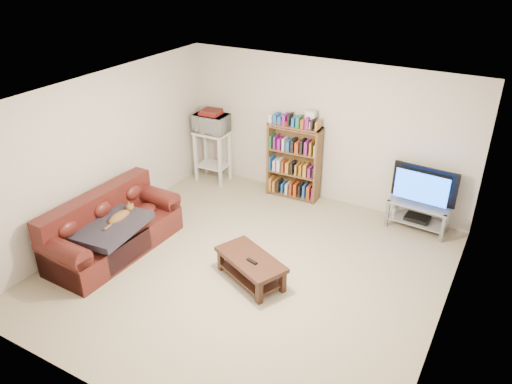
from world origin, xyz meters
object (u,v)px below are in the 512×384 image
Objects in this scene: coffee_table at (251,265)px; bookshelf at (294,161)px; sofa at (110,231)px; tv_stand at (418,211)px.

bookshelf reaches higher than coffee_table.
sofa is 2.17× the size of tv_stand.
tv_stand is at bearing -3.42° from bookshelf.
bookshelf is (-0.57, 2.45, 0.43)m from coffee_table.
coffee_table is at bearing 11.10° from sofa.
sofa is at bearing -139.88° from tv_stand.
sofa is at bearing -121.41° from bookshelf.
sofa is at bearing -146.40° from coffee_table.
tv_stand is (3.73, 2.76, 0.00)m from sofa.
tv_stand is 0.71× the size of bookshelf.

